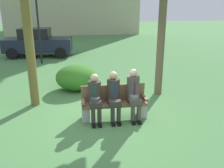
{
  "coord_description": "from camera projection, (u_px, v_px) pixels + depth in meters",
  "views": [
    {
      "loc": [
        -0.68,
        -6.22,
        2.96
      ],
      "look_at": [
        0.31,
        0.17,
        0.85
      ],
      "focal_mm": 38.86,
      "sensor_mm": 36.0,
      "label": 1
    }
  ],
  "objects": [
    {
      "name": "seated_man_right",
      "position": [
        134.0,
        92.0,
        6.47
      ],
      "size": [
        0.34,
        0.72,
        1.36
      ],
      "color": "#4C473D",
      "rests_on": "ground"
    },
    {
      "name": "parked_car_near",
      "position": [
        38.0,
        42.0,
        14.43
      ],
      "size": [
        4.0,
        1.94,
        1.68
      ],
      "color": "#1E2338",
      "rests_on": "ground"
    },
    {
      "name": "shrub_near_bench",
      "position": [
        76.0,
        77.0,
        8.79
      ],
      "size": [
        1.47,
        1.35,
        0.92
      ],
      "primitive_type": "ellipsoid",
      "color": "#317222",
      "rests_on": "ground"
    },
    {
      "name": "seated_man_left",
      "position": [
        95.0,
        96.0,
        6.32
      ],
      "size": [
        0.34,
        0.72,
        1.27
      ],
      "color": "#38332D",
      "rests_on": "ground"
    },
    {
      "name": "park_bench",
      "position": [
        114.0,
        103.0,
        6.61
      ],
      "size": [
        1.76,
        0.44,
        0.9
      ],
      "color": "brown",
      "rests_on": "ground"
    },
    {
      "name": "ground_plane",
      "position": [
        102.0,
        115.0,
        6.86
      ],
      "size": [
        80.0,
        80.0,
        0.0
      ],
      "primitive_type": "plane",
      "color": "#4A8045"
    },
    {
      "name": "seated_man_middle",
      "position": [
        114.0,
        94.0,
        6.39
      ],
      "size": [
        0.34,
        0.72,
        1.32
      ],
      "color": "#38332D",
      "rests_on": "ground"
    },
    {
      "name": "street_lamp",
      "position": [
        38.0,
        19.0,
        12.22
      ],
      "size": [
        0.24,
        0.24,
        3.75
      ],
      "color": "black",
      "rests_on": "ground"
    }
  ]
}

